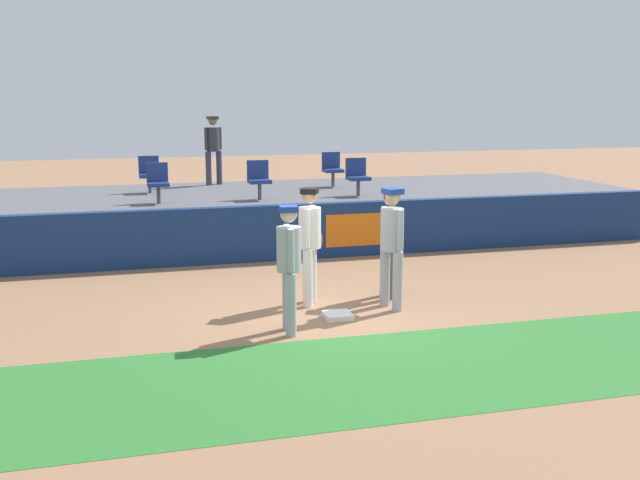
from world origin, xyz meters
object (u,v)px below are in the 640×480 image
object	(u,v)px
player_umpire	(391,237)
seat_front_right	(357,175)
first_base	(338,316)
player_fielder_home	(310,238)
player_coach_visitor	(392,240)
player_runner_visitor	(289,260)
seat_back_left	(149,172)
seat_front_left	(158,181)
seat_back_right	(332,167)
spectator_hooded	(213,145)
seat_front_center	(259,178)

from	to	relation	value
player_umpire	seat_front_right	size ratio (longest dim) A/B	2.04
first_base	player_fielder_home	xyz separation A→B (m)	(-0.20, 0.88, 1.03)
first_base	player_coach_visitor	size ratio (longest dim) A/B	0.21
player_runner_visitor	seat_back_left	xyz separation A→B (m)	(-1.46, 7.90, 0.47)
seat_front_right	seat_front_left	bearing A→B (deg)	-180.00
seat_back_right	seat_front_left	distance (m)	4.67
player_runner_visitor	seat_front_right	xyz separation A→B (m)	(2.99, 6.10, 0.47)
player_coach_visitor	spectator_hooded	bearing A→B (deg)	176.11
seat_back_right	seat_front_left	size ratio (longest dim) A/B	1.00
seat_front_center	seat_back_right	xyz separation A→B (m)	(2.18, 1.80, -0.00)
player_runner_visitor	player_umpire	distance (m)	2.46
spectator_hooded	seat_back_left	bearing A→B (deg)	13.16
first_base	seat_front_left	size ratio (longest dim) A/B	0.48
seat_front_center	seat_front_left	distance (m)	2.13
player_runner_visitor	seat_back_right	xyz separation A→B (m)	(2.94, 7.90, 0.47)
seat_front_right	seat_back_right	size ratio (longest dim) A/B	1.00
player_fielder_home	seat_back_left	size ratio (longest dim) A/B	2.20
first_base	seat_front_left	bearing A→B (deg)	111.60
player_umpire	spectator_hooded	xyz separation A→B (m)	(-1.84, 7.65, 1.03)
player_coach_visitor	seat_back_left	size ratio (longest dim) A/B	2.24
player_runner_visitor	spectator_hooded	bearing A→B (deg)	-176.25
player_coach_visitor	seat_front_right	bearing A→B (deg)	152.43
seat_back_left	seat_back_right	distance (m)	4.39
player_coach_visitor	seat_front_left	world-z (taller)	same
player_fielder_home	seat_back_right	world-z (taller)	seat_back_right
seat_front_right	seat_back_right	distance (m)	1.80
player_runner_visitor	player_coach_visitor	size ratio (longest dim) A/B	0.95
seat_back_right	first_base	bearing A→B (deg)	-105.70
seat_back_right	player_fielder_home	bearing A→B (deg)	-109.22
player_runner_visitor	player_fielder_home	bearing A→B (deg)	159.08
player_runner_visitor	seat_front_right	size ratio (longest dim) A/B	2.13
player_fielder_home	seat_back_left	bearing A→B (deg)	-135.50
player_umpire	seat_back_left	bearing A→B (deg)	-127.89
player_runner_visitor	spectator_hooded	size ratio (longest dim) A/B	1.05
seat_front_center	seat_back_right	world-z (taller)	same
seat_front_right	seat_front_left	xyz separation A→B (m)	(-4.37, -0.00, -0.00)
player_umpire	seat_front_left	world-z (taller)	seat_front_left
player_coach_visitor	seat_front_left	xyz separation A→B (m)	(-3.18, 5.32, 0.42)
player_runner_visitor	seat_front_center	world-z (taller)	seat_front_center
first_base	player_umpire	bearing A→B (deg)	38.43
first_base	seat_back_left	distance (m)	7.91
player_umpire	seat_front_right	xyz separation A→B (m)	(0.97, 4.69, 0.52)
player_coach_visitor	seat_back_left	bearing A→B (deg)	-170.35
player_fielder_home	seat_back_right	distance (m)	6.94
first_base	spectator_hooded	xyz separation A→B (m)	(-0.67, 8.58, 1.98)
seat_front_right	spectator_hooded	distance (m)	4.11
player_runner_visitor	seat_back_left	world-z (taller)	seat_back_left
first_base	spectator_hooded	world-z (taller)	spectator_hooded
player_umpire	seat_back_left	distance (m)	7.38
player_coach_visitor	seat_front_center	size ratio (longest dim) A/B	2.24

